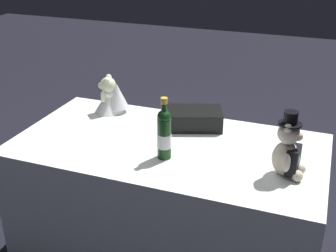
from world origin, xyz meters
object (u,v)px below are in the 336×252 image
object	(u,v)px
teddy_bear_groom	(289,151)
gift_case_black	(194,118)
teddy_bear_bride	(111,97)
champagne_bottle	(164,133)
signing_pen	(294,138)

from	to	relation	value
teddy_bear_groom	gift_case_black	xyz separation A→B (m)	(0.54, -0.34, -0.07)
gift_case_black	teddy_bear_bride	bearing A→B (deg)	-3.98
champagne_bottle	teddy_bear_bride	bearing A→B (deg)	-40.14
teddy_bear_groom	signing_pen	world-z (taller)	teddy_bear_groom
teddy_bear_bride	gift_case_black	distance (m)	0.53
teddy_bear_bride	champagne_bottle	distance (m)	0.65
teddy_bear_bride	gift_case_black	bearing A→B (deg)	176.02
signing_pen	teddy_bear_groom	bearing A→B (deg)	90.67
champagne_bottle	gift_case_black	distance (m)	0.39
signing_pen	gift_case_black	size ratio (longest dim) A/B	0.39
teddy_bear_bride	gift_case_black	xyz separation A→B (m)	(-0.53, 0.04, -0.04)
champagne_bottle	signing_pen	xyz separation A→B (m)	(-0.57, -0.42, -0.12)
gift_case_black	teddy_bear_groom	bearing A→B (deg)	147.74
teddy_bear_groom	champagne_bottle	xyz separation A→B (m)	(0.57, 0.04, 0.01)
teddy_bear_groom	signing_pen	xyz separation A→B (m)	(0.00, -0.38, -0.11)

